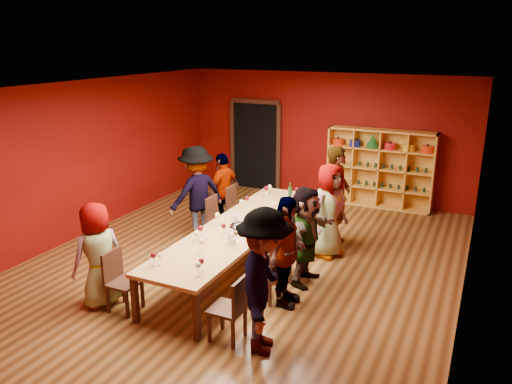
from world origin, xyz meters
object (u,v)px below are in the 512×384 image
at_px(chair_person_left_3, 217,217).
at_px(chair_person_left_4, 236,205).
at_px(chair_person_left_0, 119,278).
at_px(chair_person_right_0, 233,306).
at_px(person_left_4, 224,190).
at_px(person_right_3, 329,211).
at_px(spittoon_bowl, 239,227).
at_px(chair_person_right_1, 269,270).
at_px(person_right_4, 337,196).
at_px(tasting_table, 240,228).
at_px(person_left_0, 98,255).
at_px(person_left_3, 197,193).
at_px(chair_person_right_2, 289,250).
at_px(wine_bottle, 290,192).
at_px(chair_person_right_3, 313,227).
at_px(shelving_unit, 380,165).
at_px(person_right_2, 306,235).
at_px(chair_person_right_4, 323,216).
at_px(person_right_0, 264,282).

xyz_separation_m(chair_person_left_3, chair_person_left_4, (0.00, 0.78, 0.00)).
distance_m(chair_person_left_0, chair_person_right_0, 1.82).
xyz_separation_m(person_left_4, person_right_3, (2.38, -0.48, 0.07)).
height_order(chair_person_left_0, chair_person_right_0, same).
bearing_deg(spittoon_bowl, person_left_4, 125.36).
relative_size(chair_person_right_1, person_right_4, 0.47).
relative_size(tasting_table, person_left_4, 2.90).
bearing_deg(chair_person_left_0, person_left_0, 180.00).
height_order(person_left_0, person_left_3, person_left_3).
distance_m(chair_person_right_2, wine_bottle, 1.99).
bearing_deg(person_right_4, chair_person_left_4, 88.04).
relative_size(chair_person_right_3, person_right_4, 0.47).
bearing_deg(person_right_3, shelving_unit, 18.02).
bearing_deg(chair_person_left_0, chair_person_left_3, 90.00).
bearing_deg(chair_person_right_0, chair_person_right_3, 90.00).
distance_m(chair_person_right_3, person_right_3, 0.45).
bearing_deg(person_left_4, shelving_unit, 145.82).
height_order(chair_person_right_2, person_right_2, person_right_2).
xyz_separation_m(person_right_4, wine_bottle, (-0.97, 0.06, -0.07)).
bearing_deg(chair_person_left_4, chair_person_right_0, -63.00).
bearing_deg(tasting_table, person_right_2, -2.34).
relative_size(person_right_3, wine_bottle, 5.51).
bearing_deg(spittoon_bowl, chair_person_left_3, 134.12).
bearing_deg(chair_person_right_1, person_right_4, 84.29).
relative_size(chair_person_right_4, wine_bottle, 2.90).
relative_size(chair_person_right_0, person_right_2, 0.56).
bearing_deg(chair_person_right_3, chair_person_right_0, -90.00).
height_order(person_left_4, person_right_3, person_right_3).
distance_m(shelving_unit, chair_person_right_4, 2.70).
relative_size(tasting_table, chair_person_right_2, 5.06).
xyz_separation_m(chair_person_right_2, person_right_4, (0.26, 1.76, 0.45)).
xyz_separation_m(chair_person_left_0, person_left_4, (-0.28, 3.57, 0.28)).
relative_size(tasting_table, person_right_3, 2.66).
height_order(person_left_0, chair_person_right_1, person_left_0).
xyz_separation_m(tasting_table, chair_person_left_4, (-0.91, 1.59, -0.20)).
height_order(person_right_4, wine_bottle, person_right_4).
height_order(chair_person_right_1, spittoon_bowl, spittoon_bowl).
bearing_deg(person_right_2, tasting_table, 90.53).
height_order(person_right_2, chair_person_right_4, person_right_2).
xyz_separation_m(spittoon_bowl, wine_bottle, (0.08, 2.02, 0.04)).
xyz_separation_m(person_right_0, wine_bottle, (-1.15, 3.75, -0.06)).
bearing_deg(chair_person_right_3, person_right_4, 66.87).
bearing_deg(chair_person_right_1, chair_person_left_4, 126.80).
bearing_deg(person_right_3, chair_person_right_0, -163.55).
bearing_deg(chair_person_right_3, chair_person_left_3, -170.52).
height_order(person_left_0, wine_bottle, person_left_0).
height_order(person_left_0, chair_person_right_4, person_left_0).
height_order(chair_person_left_0, person_right_3, person_right_3).
bearing_deg(chair_person_left_3, chair_person_left_4, 90.00).
bearing_deg(chair_person_left_0, person_left_3, 98.84).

